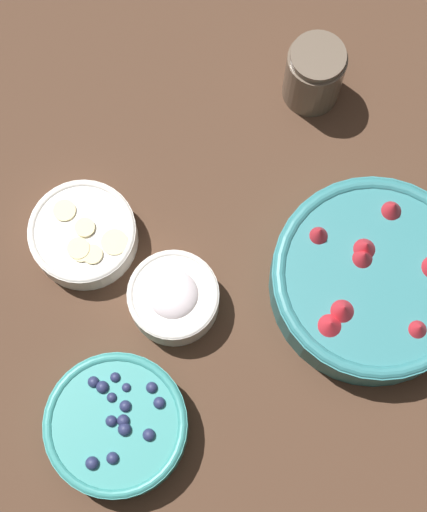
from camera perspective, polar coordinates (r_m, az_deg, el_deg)
name	(u,v)px	position (r m, az deg, el deg)	size (l,w,h in m)	color
ground_plane	(301,236)	(1.11, 5.83, 1.32)	(4.00, 4.00, 0.00)	#4C3323
bowl_strawberries	(374,279)	(1.07, 10.63, -1.53)	(0.25, 0.25, 0.08)	teal
bowl_blueberries	(117,425)	(1.04, -6.48, -11.15)	(0.17, 0.17, 0.06)	teal
bowl_bananas	(83,234)	(1.09, -8.67, 1.44)	(0.14, 0.14, 0.04)	white
bowl_cream	(174,297)	(1.05, -2.68, -2.77)	(0.11, 0.11, 0.06)	white
jar_chocolate	(314,75)	(1.15, 6.71, 11.87)	(0.08, 0.08, 0.10)	brown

